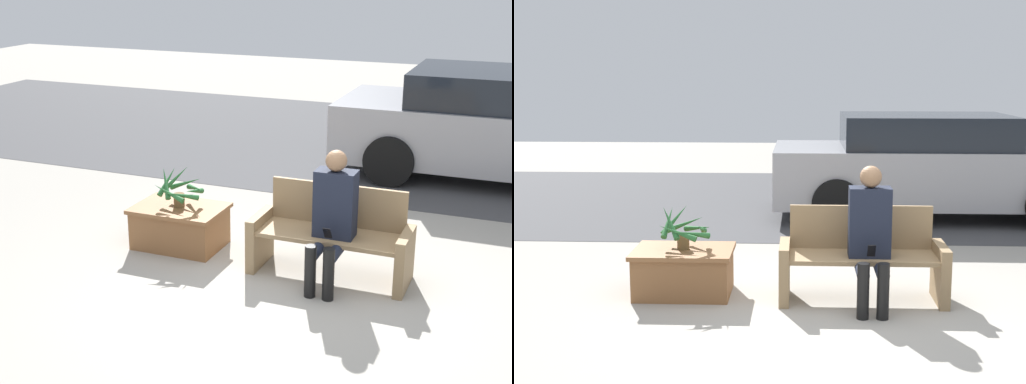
# 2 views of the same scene
# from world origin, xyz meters

# --- Properties ---
(ground_plane) EXTENTS (30.00, 30.00, 0.00)m
(ground_plane) POSITION_xyz_m (0.00, 0.00, 0.00)
(ground_plane) COLOR #9E998E
(road_surface) EXTENTS (20.00, 6.00, 0.01)m
(road_surface) POSITION_xyz_m (0.00, 5.73, 0.00)
(road_surface) COLOR #424244
(road_surface) RESTS_ON ground_plane
(bench) EXTENTS (1.50, 0.54, 0.83)m
(bench) POSITION_xyz_m (0.20, 0.66, 0.38)
(bench) COLOR #8C704C
(bench) RESTS_ON ground_plane
(person_seated) EXTENTS (0.37, 0.61, 1.25)m
(person_seated) POSITION_xyz_m (0.25, 0.48, 0.66)
(person_seated) COLOR black
(person_seated) RESTS_ON ground_plane
(planter_box) EXTENTS (0.92, 0.65, 0.43)m
(planter_box) POSITION_xyz_m (-1.45, 0.73, 0.24)
(planter_box) COLOR brown
(planter_box) RESTS_ON ground_plane
(potted_plant) EXTENTS (0.50, 0.55, 0.41)m
(potted_plant) POSITION_xyz_m (-1.45, 0.73, 0.62)
(potted_plant) COLOR brown
(potted_plant) RESTS_ON planter_box
(parked_car) EXTENTS (4.47, 1.98, 1.46)m
(parked_car) POSITION_xyz_m (1.47, 4.49, 0.73)
(parked_car) COLOR #99999E
(parked_car) RESTS_ON ground_plane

